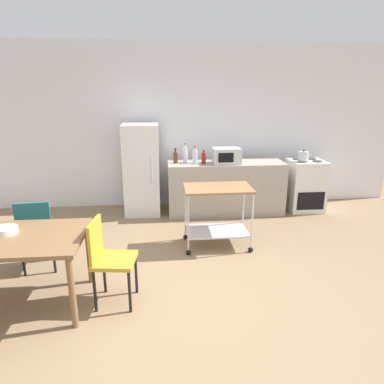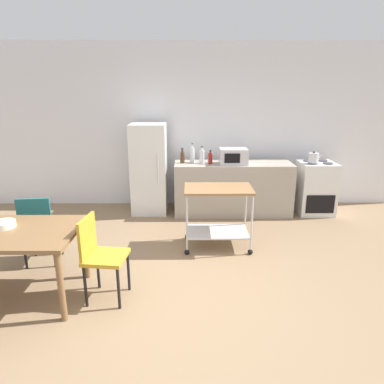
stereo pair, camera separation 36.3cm
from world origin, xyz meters
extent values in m
plane|color=#8C7051|center=(0.00, 0.00, 0.00)|extent=(12.00, 12.00, 0.00)
cube|color=white|center=(0.00, 3.20, 1.45)|extent=(8.40, 0.12, 2.90)
cube|color=#A89E8E|center=(0.90, 2.60, 0.45)|extent=(2.00, 0.64, 0.90)
cube|color=brown|center=(-1.73, 0.03, 0.73)|extent=(1.50, 0.90, 0.04)
cylinder|color=brown|center=(-1.04, -0.36, 0.35)|extent=(0.06, 0.06, 0.71)
cylinder|color=brown|center=(-1.04, 0.42, 0.35)|extent=(0.06, 0.06, 0.71)
cube|color=#1E666B|center=(-1.69, 0.82, 0.47)|extent=(0.44, 0.44, 0.04)
cube|color=#1E666B|center=(-1.67, 0.64, 0.69)|extent=(0.38, 0.07, 0.40)
cylinder|color=black|center=(-1.54, 1.01, 0.23)|extent=(0.03, 0.03, 0.45)
cylinder|color=black|center=(-1.88, 0.97, 0.23)|extent=(0.03, 0.03, 0.45)
cylinder|color=black|center=(-1.50, 0.67, 0.23)|extent=(0.03, 0.03, 0.45)
cylinder|color=black|center=(-1.84, 0.63, 0.23)|extent=(0.03, 0.03, 0.45)
cube|color=gold|center=(-0.70, 0.00, 0.47)|extent=(0.44, 0.44, 0.04)
cube|color=gold|center=(-0.88, 0.02, 0.69)|extent=(0.07, 0.38, 0.40)
cylinder|color=black|center=(-0.55, -0.19, 0.23)|extent=(0.03, 0.03, 0.45)
cylinder|color=black|center=(-0.51, 0.15, 0.23)|extent=(0.03, 0.03, 0.45)
cylinder|color=black|center=(-0.89, -0.15, 0.23)|extent=(0.03, 0.03, 0.45)
cylinder|color=black|center=(-0.85, 0.19, 0.23)|extent=(0.03, 0.03, 0.45)
cube|color=white|center=(2.35, 2.62, 0.45)|extent=(0.60, 0.60, 0.90)
cube|color=black|center=(2.35, 2.32, 0.25)|extent=(0.48, 0.01, 0.32)
cylinder|color=#47474C|center=(2.22, 2.50, 0.91)|extent=(0.16, 0.16, 0.02)
cylinder|color=#47474C|center=(2.48, 2.50, 0.91)|extent=(0.16, 0.16, 0.02)
cylinder|color=#47474C|center=(2.22, 2.74, 0.91)|extent=(0.16, 0.16, 0.02)
cylinder|color=#47474C|center=(2.48, 2.74, 0.91)|extent=(0.16, 0.16, 0.02)
cube|color=white|center=(-0.55, 2.70, 0.78)|extent=(0.60, 0.60, 1.55)
cylinder|color=silver|center=(-0.37, 2.39, 0.85)|extent=(0.02, 0.02, 0.50)
cube|color=olive|center=(0.53, 1.23, 0.83)|extent=(0.90, 0.56, 0.03)
cube|color=silver|center=(0.53, 1.23, 0.22)|extent=(0.83, 0.52, 0.02)
cylinder|color=silver|center=(0.11, 0.98, 0.45)|extent=(0.02, 0.02, 0.76)
sphere|color=black|center=(0.11, 0.98, 0.04)|extent=(0.07, 0.07, 0.07)
cylinder|color=silver|center=(0.95, 0.98, 0.45)|extent=(0.02, 0.02, 0.76)
sphere|color=black|center=(0.95, 0.98, 0.04)|extent=(0.07, 0.07, 0.07)
cylinder|color=silver|center=(0.11, 1.48, 0.45)|extent=(0.02, 0.02, 0.76)
sphere|color=black|center=(0.11, 1.48, 0.04)|extent=(0.07, 0.07, 0.07)
cylinder|color=silver|center=(0.95, 1.48, 0.45)|extent=(0.02, 0.02, 0.76)
sphere|color=black|center=(0.95, 1.48, 0.04)|extent=(0.07, 0.07, 0.07)
cylinder|color=#4C2D19|center=(0.03, 2.60, 0.99)|extent=(0.08, 0.08, 0.18)
cylinder|color=#4C2D19|center=(0.03, 2.60, 1.11)|extent=(0.03, 0.03, 0.06)
cylinder|color=black|center=(0.03, 2.60, 1.15)|extent=(0.04, 0.04, 0.01)
cylinder|color=silver|center=(0.20, 2.64, 1.03)|extent=(0.07, 0.07, 0.25)
cylinder|color=silver|center=(0.20, 2.64, 1.18)|extent=(0.03, 0.03, 0.06)
cylinder|color=black|center=(0.20, 2.64, 1.22)|extent=(0.04, 0.04, 0.01)
cylinder|color=silver|center=(0.36, 2.59, 1.01)|extent=(0.08, 0.08, 0.22)
cylinder|color=silver|center=(0.36, 2.59, 1.15)|extent=(0.04, 0.04, 0.05)
cylinder|color=black|center=(0.36, 2.59, 1.18)|extent=(0.04, 0.04, 0.01)
cylinder|color=maroon|center=(0.50, 2.52, 0.99)|extent=(0.07, 0.07, 0.18)
cylinder|color=maroon|center=(0.50, 2.52, 1.10)|extent=(0.03, 0.03, 0.04)
cylinder|color=black|center=(0.50, 2.52, 1.13)|extent=(0.04, 0.04, 0.01)
cube|color=silver|center=(0.88, 2.51, 1.03)|extent=(0.46, 0.34, 0.26)
cube|color=black|center=(0.84, 2.34, 1.03)|extent=(0.25, 0.01, 0.16)
cylinder|color=white|center=(-1.74, 0.12, 0.78)|extent=(0.23, 0.23, 0.06)
cylinder|color=silver|center=(2.23, 2.52, 1.00)|extent=(0.17, 0.17, 0.16)
sphere|color=black|center=(2.23, 2.52, 1.09)|extent=(0.03, 0.03, 0.03)
cylinder|color=silver|center=(2.34, 2.52, 1.02)|extent=(0.08, 0.02, 0.07)
camera|label=1|loc=(-0.21, -3.14, 2.10)|focal=32.27mm
camera|label=2|loc=(0.15, -3.16, 2.10)|focal=32.27mm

